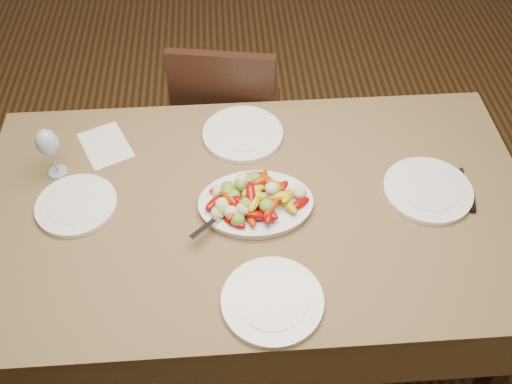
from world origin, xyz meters
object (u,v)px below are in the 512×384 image
Objects in this scene: plate_left at (76,205)px; plate_far at (243,134)px; dining_table at (256,268)px; plate_right at (428,190)px; chair_far at (231,117)px; serving_platter at (256,205)px; wine_glass at (50,151)px; plate_near at (272,301)px.

plate_left and plate_far have the same top height.
dining_table is 0.70m from plate_right.
plate_right is (0.64, -0.75, 0.29)m from chair_far.
chair_far is 2.62× the size of serving_platter.
wine_glass is at bearing 53.05° from chair_far.
dining_table is 6.23× the size of plate_near.
wine_glass is at bearing 164.19° from dining_table.
plate_near is (0.08, -1.13, 0.29)m from chair_far.
plate_left is 0.89× the size of plate_near.
wine_glass is at bearing 172.02° from plate_right.
plate_near is at bearing -38.91° from wine_glass.
wine_glass is (-0.67, 0.19, 0.48)m from dining_table.
chair_far is at bearing 94.98° from plate_far.
plate_left is (-0.59, 0.03, 0.39)m from dining_table.
wine_glass is (-1.25, 0.18, 0.09)m from plate_right.
serving_platter is at bearing -98.46° from dining_table.
chair_far reaches higher than serving_platter.
plate_right reaches higher than dining_table.
dining_table is at bearing -15.81° from wine_glass.
dining_table is 6.23× the size of plate_far.
serving_platter is at bearing -16.78° from wine_glass.
wine_glass reaches higher than plate_left.
chair_far reaches higher than plate_left.
plate_far is 1.00× the size of plate_near.
plate_far is (-0.03, 0.33, 0.39)m from dining_table.
plate_left reaches higher than dining_table.
wine_glass is (-0.65, -0.14, 0.09)m from plate_far.
plate_far is at bearing 28.38° from plate_left.
serving_platter is 0.36m from plate_near.
plate_far is (-0.60, 0.32, 0.00)m from plate_right.
plate_far is (0.04, -0.43, 0.29)m from chair_far.
chair_far is 3.21× the size of plate_near.
plate_right is (0.58, 0.02, 0.39)m from dining_table.
chair_far is 0.92m from wine_glass.
serving_platter is at bearing -3.99° from plate_left.
dining_table is at bearing -2.82° from plate_left.
plate_near is at bearing -86.28° from serving_platter.
dining_table is 0.77m from chair_far.
wine_glass reaches higher than dining_table.
chair_far is at bearing 94.75° from dining_table.
plate_right is 1.45× the size of wine_glass.
plate_near is at bearing -86.67° from dining_table.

